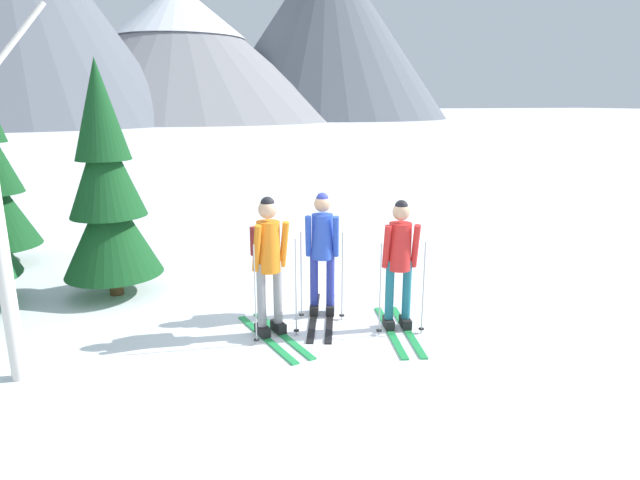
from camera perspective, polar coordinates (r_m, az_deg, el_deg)
name	(u,v)px	position (r m, az deg, el deg)	size (l,w,h in m)	color
ground_plane	(315,325)	(7.07, -0.57, -9.03)	(400.00, 400.00, 0.00)	white
skier_in_orange	(268,258)	(6.51, -5.51, -1.95)	(0.62, 1.59, 1.75)	green
skier_in_blue	(322,248)	(7.13, 0.24, -0.82)	(0.92, 1.69, 1.68)	black
skier_in_red	(400,261)	(6.73, 8.45, -2.18)	(0.68, 1.59, 1.67)	green
pine_tree_near	(107,192)	(8.34, -21.69, 4.78)	(1.42, 1.42, 3.42)	#51381E
mountain_ridge_distant	(170,30)	(85.60, -15.66, 20.67)	(97.31, 54.93, 29.32)	slate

